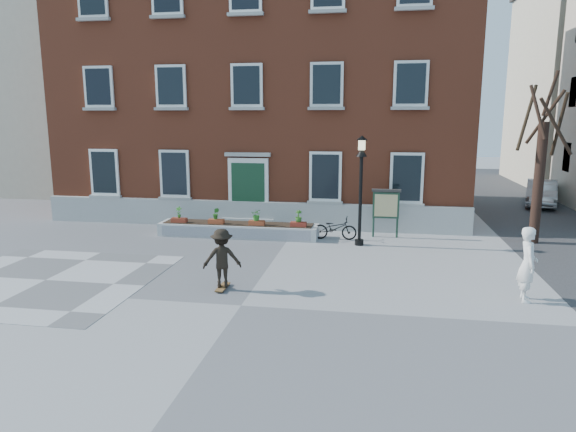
% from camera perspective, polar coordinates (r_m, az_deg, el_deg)
% --- Properties ---
extents(ground, '(100.00, 100.00, 0.00)m').
position_cam_1_polar(ground, '(12.89, -5.23, -9.88)').
color(ground, gray).
rests_on(ground, ground).
extents(checker_patch, '(6.00, 6.00, 0.01)m').
position_cam_1_polar(checker_patch, '(16.25, -25.33, -6.45)').
color(checker_patch, '#5A5A5C').
rests_on(checker_patch, ground).
extents(distant_building, '(10.00, 12.00, 13.00)m').
position_cam_1_polar(distant_building, '(38.09, -24.81, 12.92)').
color(distant_building, beige).
rests_on(distant_building, ground).
extents(bicycle, '(1.65, 0.58, 0.87)m').
position_cam_1_polar(bicycle, '(19.45, 5.22, -1.36)').
color(bicycle, black).
rests_on(bicycle, ground).
extents(parked_car, '(2.50, 4.30, 1.34)m').
position_cam_1_polar(parked_car, '(29.72, 26.33, 2.31)').
color(parked_car, '#BBBDC0').
rests_on(parked_car, ground).
extents(bystander, '(0.50, 0.72, 1.91)m').
position_cam_1_polar(bystander, '(14.20, 25.09, -4.88)').
color(bystander, white).
rests_on(bystander, ground).
extents(brick_building, '(18.40, 10.85, 12.60)m').
position_cam_1_polar(brick_building, '(26.17, -1.82, 14.78)').
color(brick_building, '#964229').
rests_on(brick_building, ground).
extents(planter_assembly, '(6.20, 1.12, 1.15)m').
position_cam_1_polar(planter_assembly, '(19.96, -5.53, -1.42)').
color(planter_assembly, silver).
rests_on(planter_assembly, ground).
extents(bare_tree, '(1.83, 1.83, 6.16)m').
position_cam_1_polar(bare_tree, '(20.58, 26.22, 4.89)').
color(bare_tree, black).
rests_on(bare_tree, ground).
extents(lamp_post, '(0.40, 0.40, 3.93)m').
position_cam_1_polar(lamp_post, '(18.34, 8.11, 4.50)').
color(lamp_post, black).
rests_on(lamp_post, ground).
extents(notice_board, '(1.10, 0.16, 1.87)m').
position_cam_1_polar(notice_board, '(19.91, 10.83, 1.21)').
color(notice_board, '#183024').
rests_on(notice_board, ground).
extents(skateboarder, '(1.15, 0.86, 1.67)m').
position_cam_1_polar(skateboarder, '(13.85, -7.35, -4.67)').
color(skateboarder, brown).
rests_on(skateboarder, ground).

